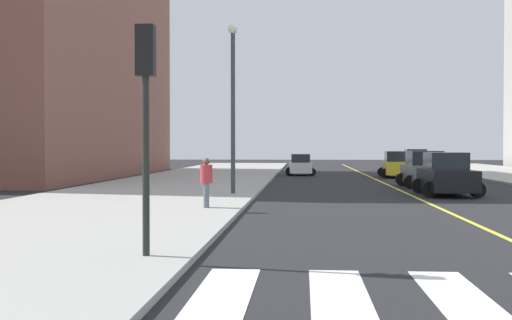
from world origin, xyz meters
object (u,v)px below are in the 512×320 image
(car_black_fourth, at_px, (447,175))
(traffic_light_far_corner, at_px, (146,93))
(car_red_fifth, at_px, (416,161))
(car_gray_second, at_px, (425,170))
(car_white_third, at_px, (300,165))
(pedestrian_walking_west, at_px, (206,180))
(car_yellow_nearest, at_px, (397,165))
(street_lamp, at_px, (233,94))

(car_black_fourth, distance_m, traffic_light_far_corner, 21.21)
(car_red_fifth, xyz_separation_m, traffic_light_far_corner, (-13.38, -48.33, 2.37))
(car_gray_second, height_order, car_white_third, car_gray_second)
(traffic_light_far_corner, xyz_separation_m, pedestrian_walking_west, (-0.33, 10.16, -2.23))
(car_yellow_nearest, bearing_deg, street_lamp, 64.64)
(car_gray_second, relative_size, traffic_light_far_corner, 1.02)
(car_gray_second, relative_size, car_red_fifth, 0.99)
(car_yellow_nearest, height_order, traffic_light_far_corner, traffic_light_far_corner)
(traffic_light_far_corner, bearing_deg, car_black_fourth, 62.30)
(car_red_fifth, relative_size, pedestrian_walking_west, 2.69)
(car_yellow_nearest, xyz_separation_m, car_gray_second, (-0.12, -11.86, 0.05))
(car_gray_second, height_order, car_black_fourth, car_gray_second)
(car_yellow_nearest, xyz_separation_m, car_red_fifth, (3.31, 11.51, 0.05))
(car_white_third, distance_m, street_lamp, 23.23)
(car_white_third, height_order, pedestrian_walking_west, pedestrian_walking_west)
(pedestrian_walking_west, xyz_separation_m, street_lamp, (0.19, 7.04, 3.58))
(car_gray_second, xyz_separation_m, car_white_third, (-7.11, 14.95, -0.16))
(car_yellow_nearest, relative_size, traffic_light_far_corner, 0.98)
(car_red_fifth, bearing_deg, pedestrian_walking_west, 71.96)
(traffic_light_far_corner, relative_size, street_lamp, 0.58)
(car_black_fourth, height_order, street_lamp, street_lamp)
(car_yellow_nearest, relative_size, car_white_third, 1.15)
(car_white_third, xyz_separation_m, traffic_light_far_corner, (-2.84, -39.91, 2.54))
(traffic_light_far_corner, height_order, street_lamp, street_lamp)
(car_black_fourth, height_order, pedestrian_walking_west, car_black_fourth)
(car_yellow_nearest, distance_m, car_white_third, 7.86)
(car_white_third, xyz_separation_m, car_black_fourth, (6.96, -21.25, 0.15))
(traffic_light_far_corner, xyz_separation_m, street_lamp, (-0.14, 17.20, 1.36))
(pedestrian_walking_west, height_order, street_lamp, street_lamp)
(street_lamp, bearing_deg, pedestrian_walking_west, -91.52)
(car_white_third, height_order, street_lamp, street_lamp)
(car_black_fourth, bearing_deg, car_red_fifth, -96.78)
(car_yellow_nearest, xyz_separation_m, traffic_light_far_corner, (-10.07, -36.82, 2.42))
(traffic_light_far_corner, bearing_deg, car_gray_second, 68.27)
(car_white_third, bearing_deg, car_gray_second, -66.36)
(traffic_light_far_corner, distance_m, pedestrian_walking_west, 10.41)
(car_yellow_nearest, height_order, car_black_fourth, car_black_fourth)
(car_black_fourth, bearing_deg, car_yellow_nearest, -90.75)
(car_gray_second, xyz_separation_m, car_black_fourth, (-0.15, -6.29, -0.01))
(car_white_third, bearing_deg, traffic_light_far_corner, -95.85)
(car_white_third, height_order, traffic_light_far_corner, traffic_light_far_corner)
(car_black_fourth, relative_size, traffic_light_far_corner, 1.00)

